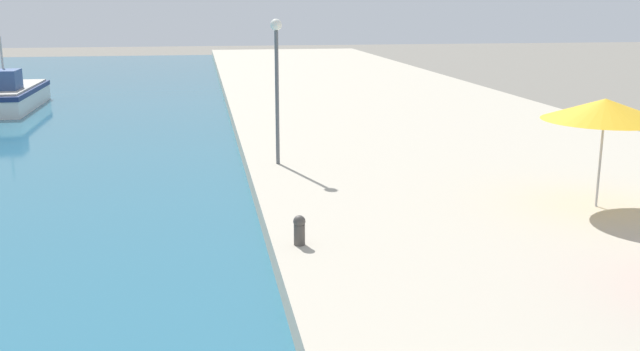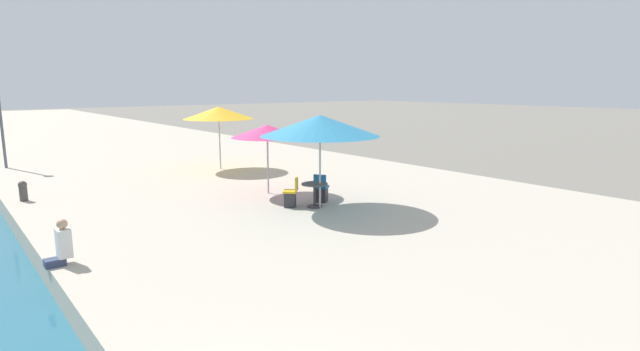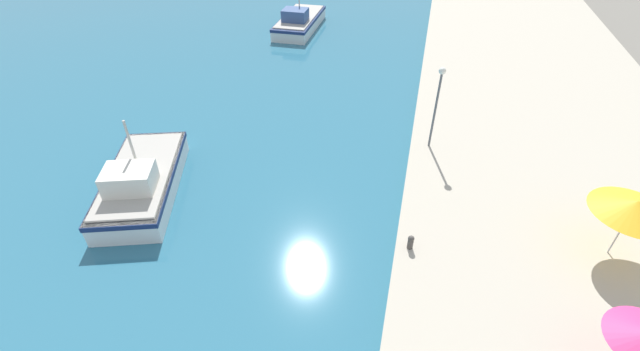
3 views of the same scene
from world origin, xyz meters
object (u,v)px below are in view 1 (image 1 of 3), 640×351
object	(u,v)px
lamppost	(277,67)
fishing_boat_mid	(5,95)
cafe_umbrella_striped	(605,109)
mooring_bollard	(299,229)

from	to	relation	value
lamppost	fishing_boat_mid	bearing A→B (deg)	124.93
fishing_boat_mid	cafe_umbrella_striped	size ratio (longest dim) A/B	2.69
fishing_boat_mid	lamppost	world-z (taller)	lamppost
mooring_bollard	lamppost	xyz separation A→B (m)	(0.41, 7.98, 2.74)
cafe_umbrella_striped	mooring_bollard	xyz separation A→B (m)	(-7.84, -1.70, -2.13)
cafe_umbrella_striped	lamppost	distance (m)	9.75
cafe_umbrella_striped	mooring_bollard	size ratio (longest dim) A/B	4.67
cafe_umbrella_striped	fishing_boat_mid	bearing A→B (deg)	129.43
cafe_umbrella_striped	mooring_bollard	world-z (taller)	cafe_umbrella_striped
mooring_bollard	lamppost	world-z (taller)	lamppost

